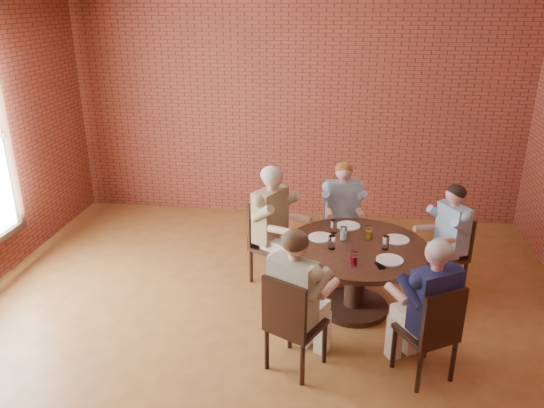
# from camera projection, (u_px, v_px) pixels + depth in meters

# --- Properties ---
(floor) EXTENTS (7.00, 7.00, 0.00)m
(floor) POSITION_uv_depth(u_px,v_px,m) (257.00, 352.00, 4.97)
(floor) COLOR #A06431
(floor) RESTS_ON ground
(wall_back) EXTENTS (7.00, 0.00, 7.00)m
(wall_back) POSITION_uv_depth(u_px,v_px,m) (295.00, 103.00, 7.58)
(wall_back) COLOR brown
(wall_back) RESTS_ON ground
(dining_table) EXTENTS (1.46, 1.46, 0.75)m
(dining_table) POSITION_uv_depth(u_px,v_px,m) (356.00, 265.00, 5.47)
(dining_table) COLOR black
(dining_table) RESTS_ON floor
(chair_a) EXTENTS (0.53, 0.53, 0.90)m
(chair_a) POSITION_uv_depth(u_px,v_px,m) (451.00, 250.00, 5.87)
(chair_a) COLOR black
(chair_a) RESTS_ON floor
(diner_a) EXTENTS (0.75, 0.71, 1.26)m
(diner_a) POSITION_uv_depth(u_px,v_px,m) (447.00, 240.00, 5.80)
(diner_a) COLOR #4679B6
(diner_a) RESTS_ON floor
(chair_b) EXTENTS (0.46, 0.46, 0.92)m
(chair_b) POSITION_uv_depth(u_px,v_px,m) (341.00, 223.00, 6.55)
(chair_b) COLOR black
(chair_b) RESTS_ON floor
(diner_b) EXTENTS (0.59, 0.69, 1.29)m
(diner_b) POSITION_uv_depth(u_px,v_px,m) (342.00, 215.00, 6.42)
(diner_b) COLOR gray
(diner_b) RESTS_ON floor
(chair_c) EXTENTS (0.61, 0.61, 0.97)m
(chair_c) POSITION_uv_depth(u_px,v_px,m) (268.00, 238.00, 6.10)
(chair_c) COLOR black
(chair_c) RESTS_ON floor
(diner_c) EXTENTS (0.87, 0.82, 1.39)m
(diner_c) POSITION_uv_depth(u_px,v_px,m) (275.00, 226.00, 5.99)
(diner_c) COLOR brown
(diner_c) RESTS_ON floor
(chair_d) EXTENTS (0.58, 0.58, 0.94)m
(chair_d) POSITION_uv_depth(u_px,v_px,m) (291.00, 321.00, 4.55)
(chair_d) COLOR black
(chair_d) RESTS_ON floor
(diner_d) EXTENTS (0.78, 0.83, 1.35)m
(diner_d) POSITION_uv_depth(u_px,v_px,m) (297.00, 301.00, 4.56)
(diner_d) COLOR #B7AA90
(diner_d) RESTS_ON floor
(chair_e) EXTENTS (0.57, 0.57, 0.93)m
(chair_e) POSITION_uv_depth(u_px,v_px,m) (433.00, 330.00, 4.44)
(chair_e) COLOR black
(chair_e) RESTS_ON floor
(diner_e) EXTENTS (0.77, 0.81, 1.31)m
(diner_e) POSITION_uv_depth(u_px,v_px,m) (428.00, 310.00, 4.46)
(diner_e) COLOR #181B43
(diner_e) RESTS_ON floor
(plate_a) EXTENTS (0.26, 0.26, 0.01)m
(plate_a) POSITION_uv_depth(u_px,v_px,m) (397.00, 239.00, 5.51)
(plate_a) COLOR white
(plate_a) RESTS_ON dining_table
(plate_b) EXTENTS (0.26, 0.26, 0.01)m
(plate_b) POSITION_uv_depth(u_px,v_px,m) (348.00, 226.00, 5.84)
(plate_b) COLOR white
(plate_b) RESTS_ON dining_table
(plate_c) EXTENTS (0.26, 0.26, 0.01)m
(plate_c) POSITION_uv_depth(u_px,v_px,m) (321.00, 237.00, 5.56)
(plate_c) COLOR white
(plate_c) RESTS_ON dining_table
(plate_d) EXTENTS (0.26, 0.26, 0.01)m
(plate_d) POSITION_uv_depth(u_px,v_px,m) (390.00, 260.00, 5.08)
(plate_d) COLOR white
(plate_d) RESTS_ON dining_table
(glass_a) EXTENTS (0.07, 0.07, 0.14)m
(glass_a) POSITION_uv_depth(u_px,v_px,m) (386.00, 243.00, 5.29)
(glass_a) COLOR white
(glass_a) RESTS_ON dining_table
(glass_b) EXTENTS (0.07, 0.07, 0.14)m
(glass_b) POSITION_uv_depth(u_px,v_px,m) (369.00, 233.00, 5.52)
(glass_b) COLOR white
(glass_b) RESTS_ON dining_table
(glass_c) EXTENTS (0.07, 0.07, 0.14)m
(glass_c) POSITION_uv_depth(u_px,v_px,m) (334.00, 227.00, 5.66)
(glass_c) COLOR white
(glass_c) RESTS_ON dining_table
(glass_d) EXTENTS (0.07, 0.07, 0.14)m
(glass_d) POSITION_uv_depth(u_px,v_px,m) (344.00, 233.00, 5.50)
(glass_d) COLOR white
(glass_d) RESTS_ON dining_table
(glass_e) EXTENTS (0.07, 0.07, 0.14)m
(glass_e) POSITION_uv_depth(u_px,v_px,m) (332.00, 242.00, 5.30)
(glass_e) COLOR white
(glass_e) RESTS_ON dining_table
(glass_f) EXTENTS (0.07, 0.07, 0.14)m
(glass_f) POSITION_uv_depth(u_px,v_px,m) (354.00, 258.00, 4.97)
(glass_f) COLOR white
(glass_f) RESTS_ON dining_table
(smartphone) EXTENTS (0.10, 0.15, 0.01)m
(smartphone) POSITION_uv_depth(u_px,v_px,m) (380.00, 266.00, 4.98)
(smartphone) COLOR black
(smartphone) RESTS_ON dining_table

